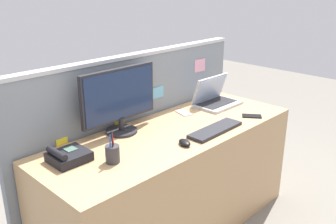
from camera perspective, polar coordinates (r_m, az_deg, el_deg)
name	(u,v)px	position (r m, az deg, el deg)	size (l,w,h in m)	color
desk	(173,182)	(2.59, 0.80, -10.69)	(1.84, 0.66, 0.76)	tan
cubicle_divider	(137,136)	(2.73, -4.83, -3.67)	(1.96, 0.08, 1.22)	gray
desktop_monitor	(119,98)	(2.35, -7.45, 2.09)	(0.56, 0.20, 0.42)	#232328
laptop	(215,98)	(2.93, 7.13, 2.17)	(0.35, 0.24, 0.22)	#B2B5BC
desk_phone	(68,156)	(2.10, -15.07, -6.54)	(0.20, 0.18, 0.09)	black
keyboard_main	(215,130)	(2.44, 7.26, -2.70)	(0.43, 0.13, 0.02)	#232328
computer_mouse_right_hand	(185,143)	(2.22, 2.56, -4.69)	(0.06, 0.10, 0.03)	black
pen_cup	(113,154)	(2.03, -8.49, -6.34)	(0.08, 0.08, 0.19)	#333338
cell_phone_black_slab	(252,116)	(2.74, 12.71, -0.60)	(0.07, 0.13, 0.01)	black
cell_phone_white_slab	(184,113)	(2.74, 2.46, -0.12)	(0.07, 0.13, 0.01)	silver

